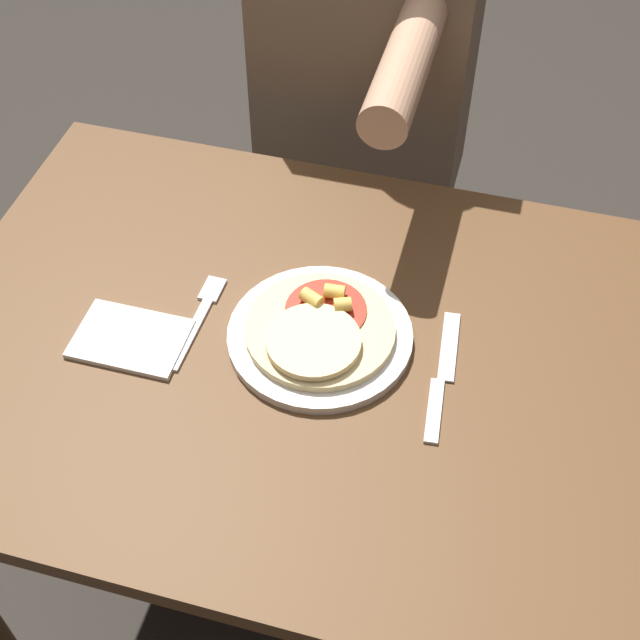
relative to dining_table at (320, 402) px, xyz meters
The scene contains 8 objects.
ground_plane 0.60m from the dining_table, ahead, with size 8.00×8.00×0.00m, color #2D2823.
dining_table is the anchor object (origin of this frame).
plate 0.13m from the dining_table, 105.09° to the left, with size 0.25×0.25×0.01m.
pizza 0.14m from the dining_table, 108.45° to the left, with size 0.20×0.20×0.04m.
fork 0.22m from the dining_table, behind, with size 0.03×0.18×0.00m.
knife 0.21m from the dining_table, ahead, with size 0.03×0.22×0.00m.
napkin 0.29m from the dining_table, 168.74° to the right, with size 0.15×0.11×0.01m.
person_diner 0.63m from the dining_table, 97.59° to the left, with size 0.37×0.52×1.27m.
Camera 1 is at (0.20, -0.73, 1.66)m, focal length 50.00 mm.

